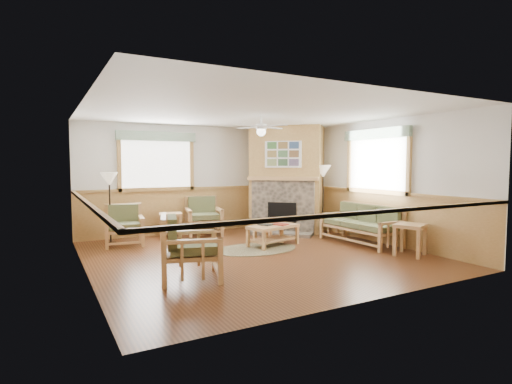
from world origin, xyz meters
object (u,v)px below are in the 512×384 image
armchair_back_right (204,216)px  coffee_table (273,235)px  end_table_sofa (410,240)px  sofa (360,224)px  armchair_back_left (124,225)px  footstool (268,232)px  end_table_chairs (171,225)px  floor_lamp_left (110,208)px  floor_lamp_right (323,199)px  armchair_left (191,247)px

armchair_back_right → coffee_table: armchair_back_right is taller
armchair_back_right → end_table_sofa: bearing=-45.7°
sofa → coffee_table: (-1.82, 0.68, -0.20)m
armchair_back_left → footstool: (2.87, -1.18, -0.21)m
armchair_back_right → coffee_table: 2.15m
end_table_chairs → floor_lamp_left: bearing=-172.9°
end_table_chairs → floor_lamp_right: size_ratio=0.34×
armchair_back_left → floor_lamp_left: size_ratio=0.55×
armchair_back_left → end_table_chairs: size_ratio=1.49×
armchair_back_left → footstool: armchair_back_left is taller
floor_lamp_right → armchair_back_right: bearing=153.2°
armchair_back_right → armchair_back_left: bearing=-157.0°
sofa → coffee_table: bearing=-112.2°
floor_lamp_left → sofa: bearing=-27.5°
footstool → floor_lamp_right: (1.73, 0.27, 0.64)m
armchair_back_right → end_table_sofa: size_ratio=1.54×
armchair_back_right → coffee_table: (0.81, -1.97, -0.25)m
armchair_back_left → end_table_chairs: (1.15, 0.46, -0.14)m
coffee_table → armchair_back_right: bearing=97.0°
armchair_back_left → floor_lamp_right: floor_lamp_right is taller
end_table_sofa → floor_lamp_left: 6.21m
sofa → armchair_left: (-4.18, -0.84, 0.06)m
coffee_table → end_table_sofa: 2.72m
armchair_back_right → floor_lamp_right: floor_lamp_right is taller
footstool → sofa: bearing=-31.3°
armchair_back_left → end_table_chairs: armchair_back_left is taller
footstool → floor_lamp_left: size_ratio=0.33×
armchair_left → footstool: 3.11m
armchair_back_right → end_table_chairs: bearing=-171.8°
coffee_table → end_table_sofa: end_table_sofa is taller
sofa → armchair_back_right: 3.73m
armchair_back_right → footstool: bearing=-49.5°
end_table_chairs → footstool: end_table_chairs is taller
end_table_sofa → floor_lamp_right: floor_lamp_right is taller
floor_lamp_right → armchair_left: bearing=-152.7°
footstool → armchair_back_right: bearing=119.6°
armchair_left → end_table_chairs: bearing=4.2°
coffee_table → end_table_chairs: bearing=113.7°
armchair_back_right → armchair_left: armchair_left is taller
sofa → coffee_table: 1.96m
end_table_chairs → armchair_back_left: bearing=-158.2°
floor_lamp_left → floor_lamp_right: 4.98m
footstool → coffee_table: bearing=-104.8°
end_table_chairs → floor_lamp_right: 3.76m
armchair_back_left → footstool: size_ratio=1.69×
armchair_back_left → floor_lamp_left: 0.51m
end_table_sofa → floor_lamp_left: (-4.84, 3.86, 0.48)m
armchair_left → end_table_chairs: armchair_left is taller
end_table_sofa → end_table_chairs: bearing=130.6°
end_table_sofa → armchair_back_left: bearing=142.2°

